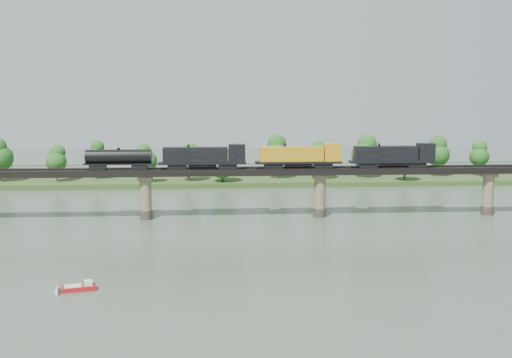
{
  "coord_description": "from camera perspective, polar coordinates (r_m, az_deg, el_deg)",
  "views": [
    {
      "loc": [
        -24.3,
        -114.99,
        29.89
      ],
      "look_at": [
        -14.83,
        30.0,
        9.0
      ],
      "focal_mm": 45.0,
      "sensor_mm": 36.0,
      "label": 1
    }
  ],
  "objects": [
    {
      "name": "motorboat",
      "position": [
        99.77,
        -15.43,
        -9.27
      ],
      "size": [
        5.29,
        2.9,
        1.4
      ],
      "rotation": [
        0.0,
        0.0,
        0.23
      ],
      "color": "#AC1319",
      "rests_on": "ground"
    },
    {
      "name": "freight_train",
      "position": [
        146.34,
        1.01,
        2.0
      ],
      "size": [
        80.26,
        3.13,
        5.52
      ],
      "color": "black",
      "rests_on": "bridge"
    },
    {
      "name": "ground",
      "position": [
        121.27,
        7.99,
        -6.17
      ],
      "size": [
        400.0,
        400.0,
        0.0
      ],
      "primitive_type": "plane",
      "color": "#3C4C3D",
      "rests_on": "ground"
    },
    {
      "name": "far_bank",
      "position": [
        203.55,
        3.16,
        -0.05
      ],
      "size": [
        300.0,
        24.0,
        1.6
      ],
      "primitive_type": "cube",
      "color": "#2C471C",
      "rests_on": "ground"
    },
    {
      "name": "bridge",
      "position": [
        149.02,
        5.7,
        -1.29
      ],
      "size": [
        236.0,
        30.0,
        11.5
      ],
      "color": "#473A2D",
      "rests_on": "ground"
    },
    {
      "name": "far_treeline",
      "position": [
        197.3,
        0.96,
        2.05
      ],
      "size": [
        289.06,
        17.54,
        13.6
      ],
      "color": "#382619",
      "rests_on": "far_bank"
    },
    {
      "name": "bridge_superstructure",
      "position": [
        148.12,
        5.74,
        1.12
      ],
      "size": [
        220.0,
        4.9,
        0.75
      ],
      "color": "black",
      "rests_on": "bridge"
    }
  ]
}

